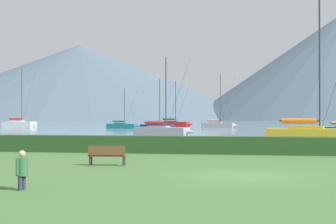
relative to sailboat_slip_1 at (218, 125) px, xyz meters
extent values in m
plane|color=#477038|center=(6.22, -78.29, -0.62)|extent=(1000.00, 1000.00, 0.00)
cube|color=slate|center=(6.22, 58.71, -0.62)|extent=(320.00, 246.00, 0.00)
cube|color=#284C23|center=(6.22, -67.29, -0.08)|extent=(80.00, 1.20, 1.08)
cube|color=#9E9EA3|center=(-0.10, 0.02, -0.12)|extent=(6.58, 3.12, 0.99)
cone|color=#9E9EA3|center=(3.47, -0.54, -0.12)|extent=(1.20, 1.00, 0.84)
cube|color=gray|center=(-0.46, 0.07, 0.24)|extent=(2.55, 1.86, 0.63)
cylinder|color=#333338|center=(0.44, -0.07, 5.02)|extent=(0.13, 0.13, 10.19)
cylinder|color=#333338|center=(-0.97, 0.15, 0.92)|extent=(2.83, 0.55, 0.11)
cylinder|color=tan|center=(-0.97, 0.15, 0.92)|extent=(2.45, 0.77, 0.40)
cylinder|color=#333338|center=(1.91, -0.30, 4.76)|extent=(2.97, 0.49, 9.69)
cube|color=#19707A|center=(-18.08, -6.27, -0.17)|extent=(5.96, 2.77, 0.90)
cone|color=#19707A|center=(-14.84, -6.74, -0.17)|extent=(1.08, 0.90, 0.77)
cube|color=#16646E|center=(-18.40, -6.22, 0.16)|extent=(2.31, 1.67, 0.57)
cylinder|color=#333338|center=(-17.59, -6.34, 3.52)|extent=(0.11, 0.11, 7.29)
cylinder|color=#333338|center=(-18.87, -6.15, 0.77)|extent=(2.57, 0.47, 0.10)
cylinder|color=#2D7542|center=(-18.87, -6.15, 0.77)|extent=(2.22, 0.67, 0.36)
cylinder|color=#333338|center=(-16.26, -6.53, 3.34)|extent=(2.70, 0.42, 6.94)
cube|color=white|center=(-44.37, 3.78, -0.05)|extent=(7.53, 3.34, 1.15)
cone|color=white|center=(-40.24, 3.29, -0.05)|extent=(1.35, 1.11, 0.97)
cube|color=silver|center=(-44.79, 3.83, 0.37)|extent=(2.89, 2.05, 0.73)
cylinder|color=#333338|center=(-43.75, 3.71, 6.15)|extent=(0.15, 0.15, 12.30)
cylinder|color=#333338|center=(-45.38, 3.90, 1.15)|extent=(3.27, 0.51, 0.12)
cylinder|color=red|center=(-45.38, 3.90, 1.15)|extent=(2.82, 0.78, 0.46)
cylinder|color=#333338|center=(-42.05, 3.51, 5.85)|extent=(3.45, 0.44, 11.69)
cube|color=gold|center=(11.81, -52.80, 0.00)|extent=(8.20, 4.11, 1.23)
cube|color=gold|center=(11.37, -52.71, 0.44)|extent=(3.21, 2.39, 0.78)
cylinder|color=#333338|center=(12.47, -52.92, 6.56)|extent=(0.16, 0.16, 13.02)
cylinder|color=#333338|center=(10.74, -52.59, 1.28)|extent=(3.49, 0.79, 0.13)
cylinder|color=orange|center=(10.74, -52.59, 1.28)|extent=(3.04, 1.05, 0.49)
cube|color=navy|center=(-9.70, -13.96, -0.17)|extent=(6.02, 3.09, 0.90)
cone|color=navy|center=(-6.48, -14.63, -0.17)|extent=(1.12, 0.95, 0.77)
cube|color=#1B2449|center=(-10.02, -13.90, 0.16)|extent=(2.37, 1.78, 0.57)
cylinder|color=#333338|center=(-9.21, -14.06, 4.07)|extent=(0.11, 0.11, 8.40)
cylinder|color=#333338|center=(-10.48, -13.80, 0.78)|extent=(2.55, 0.62, 0.10)
cylinder|color=#2847A3|center=(-10.48, -13.80, 0.78)|extent=(2.22, 0.80, 0.36)
cylinder|color=#333338|center=(-7.89, -14.34, 3.86)|extent=(2.68, 0.58, 7.99)
cube|color=red|center=(-10.64, 9.51, -0.06)|extent=(7.49, 3.87, 1.12)
cone|color=red|center=(-6.64, 8.67, -0.06)|extent=(1.39, 1.19, 0.95)
cube|color=#A52020|center=(-11.03, 9.60, 0.35)|extent=(2.95, 2.23, 0.71)
cylinder|color=#333338|center=(-10.04, 9.39, 4.72)|extent=(0.14, 0.14, 9.46)
cylinder|color=#333338|center=(-11.61, 9.72, 1.11)|extent=(3.17, 0.79, 0.12)
cylinder|color=#2D7542|center=(-11.61, 9.72, 1.11)|extent=(2.76, 1.00, 0.45)
cylinder|color=#333338|center=(-8.39, 9.04, 4.49)|extent=(3.33, 0.73, 9.00)
cube|color=#9E9EA3|center=(-4.07, -40.05, -0.11)|extent=(6.77, 3.61, 1.01)
cone|color=#9E9EA3|center=(-0.49, -40.89, -0.11)|extent=(1.27, 1.09, 0.86)
cube|color=gray|center=(-4.43, -39.97, 0.25)|extent=(2.68, 2.05, 0.64)
cylinder|color=#333338|center=(-3.53, -40.18, 4.38)|extent=(0.13, 0.13, 8.89)
cylinder|color=#333338|center=(-4.94, -39.85, 0.94)|extent=(2.85, 0.76, 0.11)
cylinder|color=red|center=(-4.94, -39.85, 0.94)|extent=(2.49, 0.95, 0.40)
cylinder|color=#333338|center=(-2.05, -40.52, 4.15)|extent=(2.99, 0.72, 8.45)
cube|color=brown|center=(-0.20, -75.25, -0.17)|extent=(1.79, 0.59, 0.06)
cube|color=brown|center=(-0.18, -75.43, 0.10)|extent=(1.77, 0.27, 0.45)
cylinder|color=#333338|center=(0.59, -75.02, -0.40)|extent=(0.08, 0.08, 0.45)
cylinder|color=#333338|center=(-1.01, -75.14, -0.40)|extent=(0.08, 0.08, 0.45)
cylinder|color=#333338|center=(0.61, -75.35, -0.40)|extent=(0.08, 0.08, 0.45)
cylinder|color=#333338|center=(-0.98, -75.47, -0.40)|extent=(0.08, 0.08, 0.45)
cylinder|color=#2D3347|center=(-0.60, -83.25, -0.40)|extent=(0.14, 0.14, 0.45)
cylinder|color=#2D3347|center=(-0.57, -83.07, -0.40)|extent=(0.14, 0.14, 0.45)
cylinder|color=#33663D|center=(-0.59, -83.16, 0.10)|extent=(0.36, 0.36, 0.55)
cylinder|color=#33663D|center=(-0.63, -83.40, 0.13)|extent=(0.09, 0.09, 0.49)
cylinder|color=#33663D|center=(-0.55, -82.92, 0.13)|extent=(0.09, 0.09, 0.49)
sphere|color=tan|center=(-0.59, -83.16, 0.52)|extent=(0.22, 0.22, 0.22)
cone|color=#4C6070|center=(-124.43, 263.68, 28.36)|extent=(282.90, 282.90, 57.96)
camera|label=1|loc=(6.52, -97.49, 1.69)|focal=52.17mm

